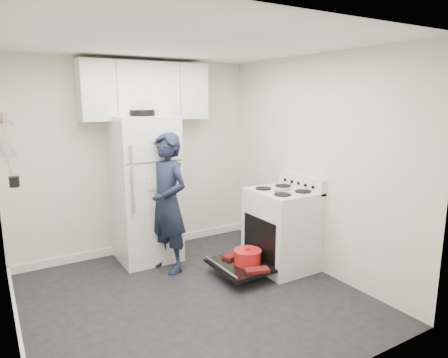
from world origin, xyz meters
TOP-DOWN VIEW (x-y plane):
  - room at (-0.03, 0.03)m, footprint 3.21×3.21m
  - electric_range at (1.26, 0.15)m, footprint 0.66×0.76m
  - open_oven_door at (0.72, 0.13)m, footprint 0.55×0.72m
  - refrigerator at (-0.01, 1.25)m, footprint 0.72×0.74m
  - upper_cabinets at (0.10, 1.43)m, footprint 1.60×0.33m
  - wall_shelf_rack at (-1.52, 0.49)m, footprint 0.14×0.60m
  - person at (0.08, 0.78)m, footprint 0.54×0.68m

SIDE VIEW (x-z plane):
  - open_oven_door at x=0.72m, z-range 0.08..0.32m
  - electric_range at x=1.26m, z-range -0.08..1.02m
  - person at x=0.08m, z-range 0.00..1.63m
  - refrigerator at x=-0.01m, z-range -0.03..1.85m
  - room at x=-0.03m, z-range -0.05..2.46m
  - wall_shelf_rack at x=-1.52m, z-range 1.37..1.98m
  - upper_cabinets at x=0.10m, z-range 1.75..2.45m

